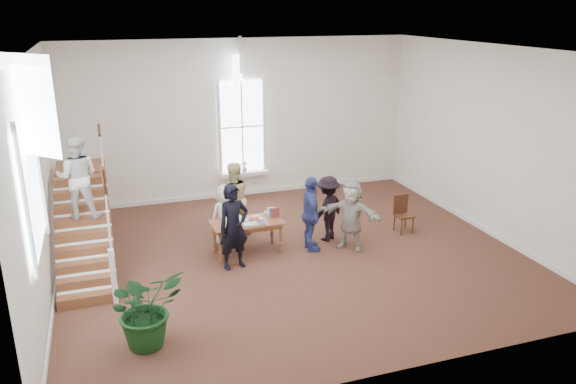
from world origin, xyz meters
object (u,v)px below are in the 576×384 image
object	(u,v)px
elderly_woman	(226,215)
woman_cluster_a	(311,214)
police_officer	(234,227)
woman_cluster_c	(351,215)
floor_plant	(146,308)
side_chair	(403,212)
woman_cluster_b	(328,208)
person_yellow	(233,199)
library_table	(248,225)

from	to	relation	value
elderly_woman	woman_cluster_a	bearing A→B (deg)	141.28
police_officer	woman_cluster_c	world-z (taller)	police_officer
floor_plant	side_chair	size ratio (longest dim) A/B	1.45
woman_cluster_b	floor_plant	bearing A→B (deg)	3.24
person_yellow	woman_cluster_c	distance (m)	2.87
woman_cluster_b	woman_cluster_c	world-z (taller)	woman_cluster_c
person_yellow	woman_cluster_a	size ratio (longest dim) A/B	1.05
person_yellow	floor_plant	bearing A→B (deg)	48.33
elderly_woman	person_yellow	bearing A→B (deg)	-131.58
library_table	person_yellow	world-z (taller)	person_yellow
woman_cluster_b	woman_cluster_c	distance (m)	0.72
police_officer	woman_cluster_a	bearing A→B (deg)	-2.69
woman_cluster_a	floor_plant	distance (m)	4.72
person_yellow	side_chair	world-z (taller)	person_yellow
woman_cluster_c	floor_plant	distance (m)	5.39
police_officer	elderly_woman	world-z (taller)	police_officer
library_table	police_officer	distance (m)	0.85
person_yellow	floor_plant	world-z (taller)	person_yellow
library_table	elderly_woman	world-z (taller)	elderly_woman
elderly_woman	floor_plant	size ratio (longest dim) A/B	1.08
elderly_woman	woman_cluster_b	distance (m)	2.40
library_table	police_officer	xyz separation A→B (m)	(-0.46, -0.66, 0.26)
police_officer	woman_cluster_a	world-z (taller)	police_officer
person_yellow	police_officer	bearing A→B (deg)	66.03
person_yellow	elderly_woman	bearing A→B (deg)	47.95
police_officer	woman_cluster_a	size ratio (longest dim) A/B	1.06
elderly_woman	woman_cluster_c	world-z (taller)	woman_cluster_c
police_officer	woman_cluster_a	distance (m)	1.88
woman_cluster_a	floor_plant	bearing A→B (deg)	130.59
woman_cluster_c	side_chair	xyz separation A→B (m)	(1.65, 0.54, -0.30)
person_yellow	side_chair	xyz separation A→B (m)	(4.00, -1.09, -0.40)
woman_cluster_a	library_table	bearing A→B (deg)	82.13
elderly_woman	woman_cluster_a	size ratio (longest dim) A/B	0.83
woman_cluster_b	police_officer	bearing A→B (deg)	-14.33
woman_cluster_c	police_officer	bearing A→B (deg)	-132.98
person_yellow	side_chair	bearing A→B (deg)	153.64
elderly_woman	woman_cluster_b	size ratio (longest dim) A/B	0.93
person_yellow	woman_cluster_c	size ratio (longest dim) A/B	1.12
police_officer	woman_cluster_b	bearing A→B (deg)	4.99
woman_cluster_a	floor_plant	size ratio (longest dim) A/B	1.30
person_yellow	floor_plant	xyz separation A→B (m)	(-2.43, -4.11, -0.24)
woman_cluster_b	side_chair	size ratio (longest dim) A/B	1.70
person_yellow	woman_cluster_b	size ratio (longest dim) A/B	1.16
side_chair	elderly_woman	bearing A→B (deg)	168.44
elderly_woman	floor_plant	distance (m)	4.19
elderly_woman	library_table	bearing A→B (deg)	110.96
floor_plant	woman_cluster_c	bearing A→B (deg)	27.39
woman_cluster_a	woman_cluster_b	xyz separation A→B (m)	(0.60, 0.45, -0.09)
side_chair	woman_cluster_c	bearing A→B (deg)	-165.59
person_yellow	woman_cluster_b	bearing A→B (deg)	143.26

